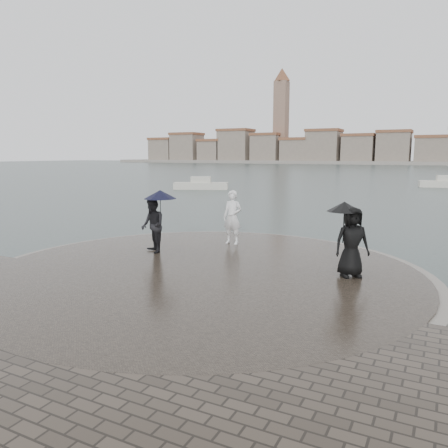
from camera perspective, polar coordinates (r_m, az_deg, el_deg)
The scene contains 8 objects.
ground at distance 9.64m, azimuth -13.45°, elevation -12.60°, with size 400.00×400.00×0.00m, color #2B3835.
kerb_ring at distance 12.31m, azimuth -2.78°, elevation -6.80°, with size 12.50×12.50×0.32m, color gray.
quay_tip at distance 12.30m, azimuth -2.78°, elevation -6.70°, with size 11.90×11.90×0.36m, color #2D261E.
statue at distance 15.49m, azimuth 1.11°, elevation 0.89°, with size 0.70×0.46×1.91m, color white.
visitor_left at distance 14.26m, azimuth -9.07°, elevation 0.76°, with size 1.33×1.16×2.04m.
visitor_right at distance 11.78m, azimuth 16.18°, elevation -1.41°, with size 1.26×1.06×1.95m.
far_skyline at distance 167.92m, azimuth 23.26°, elevation 9.05°, with size 260.00×20.00×37.00m.
boats at distance 44.68m, azimuth 24.44°, elevation 4.22°, with size 44.41×17.47×1.50m.
Camera 1 is at (5.92, -6.75, 3.52)m, focal length 35.00 mm.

